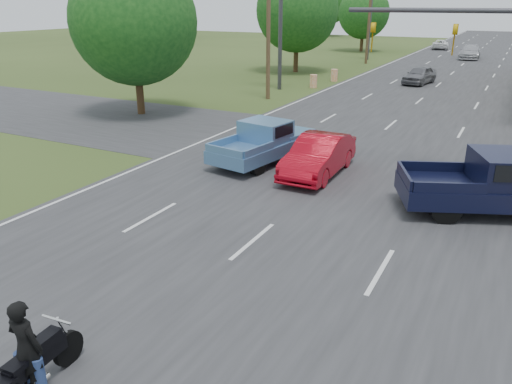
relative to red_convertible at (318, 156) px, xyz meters
The scene contains 18 objects.
main_road 25.72m from the red_convertible, 88.89° to the left, with size 15.00×180.00×0.02m, color #2D2D30.
cross_road 3.82m from the red_convertible, 82.32° to the left, with size 120.00×10.00×0.02m, color #2D2D30.
utility_pole_5 17.02m from the red_convertible, 123.29° to the left, with size 2.00×0.28×10.00m.
utility_pole_6 39.03m from the red_convertible, 103.42° to the left, with size 2.00×0.28×10.00m.
tree_0 15.33m from the red_convertible, 157.08° to the left, with size 7.14×7.14×8.84m.
tree_1 30.98m from the red_convertible, 115.14° to the left, with size 7.56×7.56×9.36m.
tree_2 53.66m from the red_convertible, 104.84° to the left, with size 6.72×6.72×8.32m.
tree_6 86.12m from the red_convertible, 110.08° to the left, with size 8.82×8.82×10.92m.
barrel_2 21.27m from the red_convertible, 112.09° to the left, with size 0.56×0.56×1.00m, color orange.
barrel_3 24.93m from the red_convertible, 107.99° to the left, with size 0.56×0.56×1.00m, color orange.
red_convertible is the anchor object (origin of this frame).
motorcycle 13.20m from the red_convertible, 90.26° to the right, with size 0.65×2.13×1.08m.
rider 13.15m from the red_convertible, 90.27° to the right, with size 0.64×0.42×1.75m, color black.
blue_pickup 2.71m from the red_convertible, 164.93° to the left, with size 2.84×5.46×1.73m.
navy_pickup 6.50m from the red_convertible, ahead, with size 6.32×4.40×1.96m.
distant_car_grey 25.43m from the red_convertible, 92.31° to the left, with size 1.69×4.21×1.43m, color slate.
distant_car_silver 48.05m from the red_convertible, 89.44° to the left, with size 2.22×5.45×1.58m, color #B4B4B9.
distant_car_white 60.30m from the red_convertible, 94.47° to the left, with size 2.15×4.66×1.30m, color white.
Camera 1 is at (5.93, -3.06, 6.27)m, focal length 35.00 mm.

